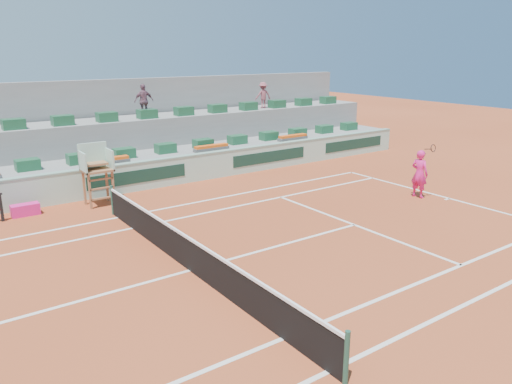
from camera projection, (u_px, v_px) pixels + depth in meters
ground at (190, 271)px, 13.68m from camera, size 90.00×90.00×0.00m
seating_tier_lower at (74, 173)px, 21.91m from camera, size 36.00×4.00×1.20m
seating_tier_upper at (63, 152)px, 22.97m from camera, size 36.00×2.40×2.60m
stadium_back_wall at (51, 128)px, 23.98m from camera, size 36.00×0.40×4.40m
player_bag at (25, 210)px, 18.18m from camera, size 0.96×0.43×0.43m
spectator_mid at (144, 101)px, 24.30m from camera, size 0.97×0.41×1.65m
spectator_right at (263, 95)px, 28.41m from camera, size 1.03×0.71×1.46m
court_lines at (190, 270)px, 13.68m from camera, size 23.89×11.09×0.01m
tennis_net at (189, 253)px, 13.53m from camera, size 0.10×11.97×1.10m
advertising_hoarding at (90, 183)px, 20.18m from camera, size 36.00×0.34×1.26m
umpire_chair at (96, 166)px, 19.13m from camera, size 1.10×0.90×2.40m
seat_row_lower at (78, 159)px, 20.98m from camera, size 32.90×0.60×0.44m
seat_row_upper at (63, 120)px, 22.08m from camera, size 32.90×0.60×0.44m
flower_planters at (46, 169)px, 19.54m from camera, size 26.80×0.36×0.28m
tennis_player at (420, 174)px, 20.23m from camera, size 0.55×0.94×2.28m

